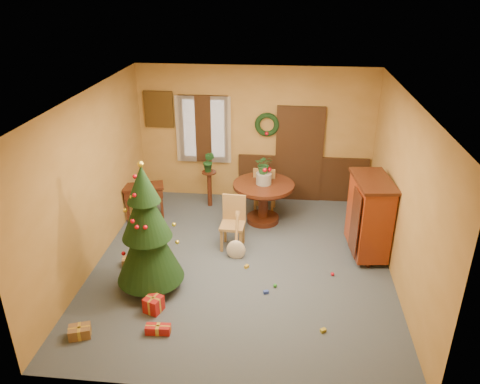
# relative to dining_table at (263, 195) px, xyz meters

# --- Properties ---
(room_envelope) EXTENTS (5.50, 5.50, 5.50)m
(room_envelope) POSITION_rel_dining_table_xyz_m (-0.06, 1.12, 0.53)
(room_envelope) COLOR #343D4C
(room_envelope) RESTS_ON ground
(dining_table) EXTENTS (1.21, 1.21, 0.83)m
(dining_table) POSITION_rel_dining_table_xyz_m (0.00, 0.00, 0.00)
(dining_table) COLOR #33170B
(dining_table) RESTS_ON floor
(urn) EXTENTS (0.30, 0.30, 0.22)m
(urn) POSITION_rel_dining_table_xyz_m (0.00, 0.00, 0.36)
(urn) COLOR slate
(urn) RESTS_ON dining_table
(centerpiece_plant) EXTENTS (0.33, 0.29, 0.37)m
(centerpiece_plant) POSITION_rel_dining_table_xyz_m (0.00, 0.00, 0.66)
(centerpiece_plant) COLOR #1E4C23
(centerpiece_plant) RESTS_ON urn
(chair_near) EXTENTS (0.44, 0.44, 0.97)m
(chair_near) POSITION_rel_dining_table_xyz_m (-0.49, -0.98, -0.06)
(chair_near) COLOR olive
(chair_near) RESTS_ON floor
(chair_far) EXTENTS (0.48, 0.48, 1.02)m
(chair_far) POSITION_rel_dining_table_xyz_m (0.00, 0.41, -0.03)
(chair_far) COLOR olive
(chair_far) RESTS_ON floor
(guitar) EXTENTS (0.45, 0.58, 0.77)m
(guitar) POSITION_rel_dining_table_xyz_m (-0.39, -1.41, -0.19)
(guitar) COLOR beige
(guitar) RESTS_ON floor
(plant_stand) EXTENTS (0.30, 0.30, 0.79)m
(plant_stand) POSITION_rel_dining_table_xyz_m (-1.18, 0.60, -0.09)
(plant_stand) COLOR #33170B
(plant_stand) RESTS_ON floor
(stand_plant) EXTENTS (0.29, 0.25, 0.45)m
(stand_plant) POSITION_rel_dining_table_xyz_m (-1.18, 0.60, 0.43)
(stand_plant) COLOR #19471E
(stand_plant) RESTS_ON plant_stand
(christmas_tree) EXTENTS (1.04, 1.04, 2.15)m
(christmas_tree) POSITION_rel_dining_table_xyz_m (-1.63, -2.38, 0.44)
(christmas_tree) COLOR #382111
(christmas_tree) RESTS_ON floor
(writing_desk) EXTENTS (0.89, 0.63, 0.72)m
(writing_desk) POSITION_rel_dining_table_xyz_m (-2.41, -0.08, -0.04)
(writing_desk) COLOR #33170B
(writing_desk) RESTS_ON floor
(sideboard) EXTENTS (0.72, 1.18, 1.44)m
(sideboard) POSITION_rel_dining_table_xyz_m (1.89, -1.00, 0.19)
(sideboard) COLOR #501E09
(sideboard) RESTS_ON floor
(gift_a) EXTENTS (0.34, 0.30, 0.16)m
(gift_a) POSITION_rel_dining_table_xyz_m (-2.31, -3.59, -0.50)
(gift_a) COLOR brown
(gift_a) RESTS_ON floor
(gift_b) EXTENTS (0.30, 0.30, 0.24)m
(gift_b) POSITION_rel_dining_table_xyz_m (-1.44, -2.96, -0.46)
(gift_b) COLOR maroon
(gift_b) RESTS_ON floor
(gift_c) EXTENTS (0.29, 0.23, 0.14)m
(gift_c) POSITION_rel_dining_table_xyz_m (-2.17, -1.82, -0.51)
(gift_c) COLOR brown
(gift_c) RESTS_ON floor
(gift_d) EXTENTS (0.35, 0.16, 0.12)m
(gift_d) POSITION_rel_dining_table_xyz_m (-1.26, -3.41, -0.52)
(gift_d) COLOR maroon
(gift_d) RESTS_ON floor
(toy_a) EXTENTS (0.09, 0.07, 0.05)m
(toy_a) POSITION_rel_dining_table_xyz_m (0.19, -2.37, -0.56)
(toy_a) COLOR #253CA2
(toy_a) RESTS_ON floor
(toy_b) EXTENTS (0.06, 0.06, 0.06)m
(toy_b) POSITION_rel_dining_table_xyz_m (0.33, -2.20, -0.55)
(toy_b) COLOR #248424
(toy_b) RESTS_ON floor
(toy_c) EXTENTS (0.08, 0.09, 0.05)m
(toy_c) POSITION_rel_dining_table_xyz_m (-0.18, -1.70, -0.56)
(toy_c) COLOR gold
(toy_c) RESTS_ON floor
(toy_d) EXTENTS (0.06, 0.06, 0.06)m
(toy_d) POSITION_rel_dining_table_xyz_m (1.26, -1.78, -0.55)
(toy_d) COLOR red
(toy_d) RESTS_ON floor
(toy_e) EXTENTS (0.09, 0.09, 0.05)m
(toy_e) POSITION_rel_dining_table_xyz_m (1.03, -3.16, -0.56)
(toy_e) COLOR gold
(toy_e) RESTS_ON floor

